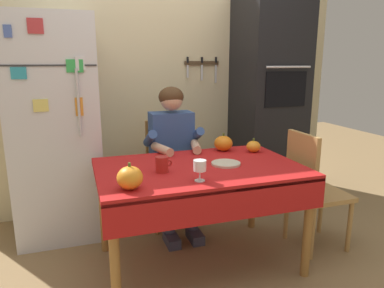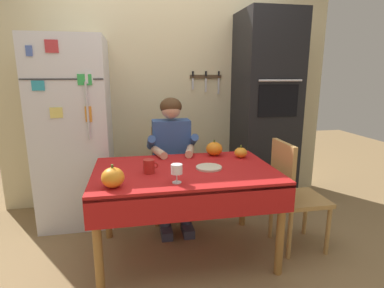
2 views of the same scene
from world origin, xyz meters
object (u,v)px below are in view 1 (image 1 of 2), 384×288
Objects in this scene: pumpkin_small at (253,146)px; chair_behind_person at (168,167)px; dining_table at (200,178)px; pumpkin_medium at (130,178)px; seated_person at (174,148)px; chair_right_side at (311,186)px; coffee_mug at (162,164)px; wall_oven at (268,102)px; refrigerator at (56,129)px; serving_tray at (226,164)px; pumpkin_large at (223,143)px; wine_glass at (200,166)px.

chair_behind_person is at bearing 136.24° from pumpkin_small.
pumpkin_medium reaches higher than dining_table.
seated_person reaches higher than pumpkin_medium.
chair_right_side is 1.48m from pumpkin_medium.
chair_right_side is 6.01× the size of pumpkin_medium.
chair_behind_person is at bearing 72.88° from coffee_mug.
wall_oven is at bearing 37.43° from pumpkin_medium.
refrigerator is 1.45m from serving_tray.
pumpkin_medium is at bearing -142.68° from pumpkin_large.
pumpkin_large is at bearing 56.16° from wine_glass.
pumpkin_small reaches higher than dining_table.
coffee_mug is at bearing 45.25° from pumpkin_medium.
wine_glass is 0.85× the size of pumpkin_medium.
coffee_mug is (-0.25, -0.64, 0.05)m from seated_person.
chair_behind_person is 0.29m from seated_person.
pumpkin_small is (0.82, 0.29, -0.01)m from coffee_mug.
refrigerator reaches higher than chair_behind_person.
coffee_mug is 0.99× the size of pumpkin_small.
refrigerator is 11.62× the size of pumpkin_medium.
dining_table is 10.67× the size of wine_glass.
chair_behind_person is 1.24m from chair_right_side.
refrigerator is at bearing 126.29° from coffee_mug.
chair_right_side is at bearing -35.37° from pumpkin_large.
wine_glass is 0.84m from pumpkin_small.
chair_behind_person is (0.93, -0.09, -0.39)m from refrigerator.
pumpkin_medium is (-0.52, -0.28, 0.15)m from dining_table.
chair_behind_person is at bearing 129.95° from pumpkin_large.
pumpkin_small is at bearing 19.21° from coffee_mug.
coffee_mug is (0.67, -0.92, -0.11)m from refrigerator.
refrigerator is 0.98m from seated_person.
wine_glass is at bearing -123.84° from pumpkin_large.
wine_glass is (0.17, -0.25, 0.04)m from coffee_mug.
wall_oven is at bearing 46.17° from wine_glass.
serving_tray is (-0.35, -0.26, -0.04)m from pumpkin_small.
pumpkin_small is at bearing 39.47° from wine_glass.
chair_behind_person is 0.75× the size of seated_person.
serving_tray is at bearing -75.20° from chair_behind_person.
wine_glass is at bearing -110.45° from dining_table.
pumpkin_large reaches higher than serving_tray.
wine_glass is at bearing -133.83° from wall_oven.
pumpkin_medium is at bearing -115.01° from chair_behind_person.
coffee_mug is 0.30m from wine_glass.
seated_person is 8.35× the size of pumpkin_large.
coffee_mug reaches higher than serving_tray.
coffee_mug is 0.73m from pumpkin_large.
refrigerator is 1.32m from dining_table.
pumpkin_large is at bearing 37.32° from pumpkin_medium.
refrigerator is 1.38m from pumpkin_large.
chair_right_side is 6.24× the size of pumpkin_large.
dining_table is 12.39× the size of pumpkin_small.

